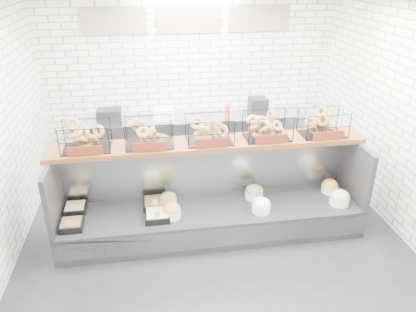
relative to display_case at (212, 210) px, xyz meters
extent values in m
plane|color=black|center=(-0.01, -0.34, -0.32)|extent=(5.50, 5.50, 0.00)
cube|color=white|center=(-0.01, 2.41, 1.18)|extent=(5.00, 0.02, 3.00)
cube|color=white|center=(2.49, -0.34, 1.18)|extent=(0.02, 5.50, 3.00)
cube|color=white|center=(-0.01, -0.34, 2.68)|extent=(5.00, 5.50, 0.02)
cube|color=tan|center=(-1.21, 2.38, 2.18)|extent=(1.05, 0.03, 0.42)
cube|color=tan|center=(-0.01, 2.38, 2.18)|extent=(1.05, 0.03, 0.42)
cube|color=tan|center=(1.19, 2.38, 2.18)|extent=(1.05, 0.03, 0.42)
cube|color=black|center=(-0.01, -0.04, -0.12)|extent=(4.00, 0.90, 0.40)
cube|color=#93969B|center=(-0.01, -0.48, -0.10)|extent=(4.00, 0.03, 0.28)
cube|color=#93969B|center=(-0.01, 0.37, 0.48)|extent=(4.00, 0.08, 0.80)
cube|color=black|center=(-1.98, -0.04, 0.48)|extent=(0.06, 0.90, 0.80)
cube|color=black|center=(1.96, -0.04, 0.48)|extent=(0.06, 0.90, 0.80)
cube|color=black|center=(-1.79, -0.24, 0.12)|extent=(0.28, 0.28, 0.08)
cube|color=brown|center=(-1.79, -0.24, 0.15)|extent=(0.24, 0.24, 0.04)
cube|color=gold|center=(-1.79, -0.34, 0.21)|extent=(0.06, 0.01, 0.08)
cube|color=black|center=(-1.79, 0.13, 0.12)|extent=(0.28, 0.28, 0.08)
cube|color=tan|center=(-1.79, 0.13, 0.15)|extent=(0.24, 0.24, 0.04)
cube|color=gold|center=(-1.79, 0.04, 0.21)|extent=(0.06, 0.01, 0.08)
cube|color=black|center=(-0.74, -0.20, 0.12)|extent=(0.31, 0.31, 0.08)
cube|color=silver|center=(-0.74, -0.20, 0.15)|extent=(0.26, 0.26, 0.04)
cube|color=gold|center=(-0.74, -0.31, 0.21)|extent=(0.06, 0.01, 0.08)
cube|color=black|center=(-0.75, 0.09, 0.12)|extent=(0.32, 0.32, 0.08)
cube|color=brown|center=(-0.75, 0.09, 0.15)|extent=(0.27, 0.27, 0.04)
cube|color=gold|center=(-0.75, -0.02, 0.21)|extent=(0.06, 0.01, 0.08)
cylinder|color=white|center=(-0.55, -0.20, 0.13)|extent=(0.24, 0.24, 0.11)
ellipsoid|color=#C27F29|center=(-0.55, -0.20, 0.19)|extent=(0.24, 0.24, 0.17)
cylinder|color=white|center=(-0.57, 0.09, 0.13)|extent=(0.23, 0.23, 0.11)
ellipsoid|color=olive|center=(-0.57, 0.09, 0.19)|extent=(0.22, 0.22, 0.15)
cylinder|color=white|center=(0.61, -0.25, 0.13)|extent=(0.25, 0.25, 0.11)
ellipsoid|color=white|center=(0.61, -0.25, 0.19)|extent=(0.24, 0.24, 0.17)
cylinder|color=white|center=(0.61, 0.09, 0.13)|extent=(0.25, 0.25, 0.11)
ellipsoid|color=olive|center=(0.61, 0.09, 0.19)|extent=(0.25, 0.25, 0.17)
cylinder|color=white|center=(1.71, -0.23, 0.13)|extent=(0.26, 0.26, 0.11)
ellipsoid|color=tan|center=(1.71, -0.23, 0.19)|extent=(0.26, 0.26, 0.18)
cylinder|color=white|center=(1.71, 0.09, 0.13)|extent=(0.22, 0.22, 0.11)
ellipsoid|color=orange|center=(1.71, 0.09, 0.19)|extent=(0.22, 0.22, 0.15)
cube|color=#4C2810|center=(-0.01, 0.18, 0.91)|extent=(4.10, 0.50, 0.06)
cube|color=black|center=(-1.54, 0.18, 1.11)|extent=(0.60, 0.38, 0.34)
cube|color=#571D10|center=(-1.54, -0.03, 1.01)|extent=(0.42, 0.02, 0.11)
cube|color=black|center=(-0.77, 0.18, 1.11)|extent=(0.60, 0.38, 0.34)
cube|color=#571D10|center=(-0.77, -0.03, 1.01)|extent=(0.42, 0.02, 0.11)
cube|color=black|center=(-0.01, 0.18, 1.11)|extent=(0.60, 0.38, 0.34)
cube|color=#571D10|center=(-0.01, -0.03, 1.01)|extent=(0.42, 0.02, 0.11)
cube|color=black|center=(0.76, 0.18, 1.11)|extent=(0.60, 0.38, 0.34)
cube|color=#571D10|center=(0.76, -0.03, 1.01)|extent=(0.42, 0.02, 0.11)
cube|color=black|center=(1.53, 0.18, 1.11)|extent=(0.60, 0.38, 0.34)
cube|color=#571D10|center=(1.53, -0.03, 1.01)|extent=(0.42, 0.02, 0.11)
cube|color=#93969B|center=(-0.01, 2.09, 0.13)|extent=(4.00, 0.60, 0.90)
cube|color=black|center=(-1.42, 2.05, 0.70)|extent=(0.40, 0.30, 0.24)
cube|color=silver|center=(-0.50, 2.13, 0.67)|extent=(0.35, 0.28, 0.18)
cylinder|color=red|center=(0.61, 2.04, 0.69)|extent=(0.09, 0.09, 0.22)
cube|color=black|center=(1.17, 2.08, 0.73)|extent=(0.30, 0.30, 0.30)
camera|label=1|loc=(-0.77, -4.57, 3.02)|focal=35.00mm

